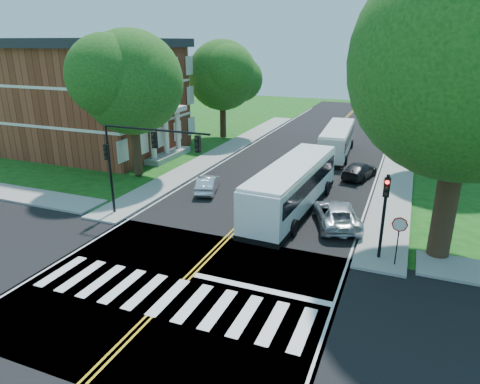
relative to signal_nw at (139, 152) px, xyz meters
The scene contains 24 objects.
ground 9.74m from the signal_nw, 47.67° to the right, with size 140.00×140.00×0.00m, color #144611.
road 13.69m from the signal_nw, 63.16° to the left, with size 14.00×96.00×0.01m, color black.
cross_road 9.73m from the signal_nw, 47.67° to the right, with size 60.00×12.00×0.01m, color black.
center_line 17.20m from the signal_nw, 69.39° to the left, with size 0.36×70.00×0.01m, color gold.
edge_line_w 16.20m from the signal_nw, 93.47° to the left, with size 0.12×70.00×0.01m, color silver.
edge_line_e 20.54m from the signal_nw, 50.90° to the left, with size 0.12×70.00×0.01m, color silver.
crosswalk 10.07m from the signal_nw, 49.80° to the right, with size 12.60×3.00×0.01m, color silver.
stop_bar 11.40m from the signal_nw, 27.30° to the right, with size 6.60×0.40×0.01m, color silver.
sidewalk_nw 19.22m from the signal_nw, 97.50° to the left, with size 2.60×40.00×0.15m, color gray.
sidewalk_ne 23.75m from the signal_nw, 52.69° to the left, with size 2.60×40.00×0.15m, color gray.
tree_ne_big 17.72m from the signal_nw, ahead, with size 10.80×10.80×14.91m.
tree_west_near 9.96m from the signal_nw, 126.70° to the left, with size 8.00×8.00×11.40m.
tree_west_far 24.27m from the signal_nw, 102.31° to the left, with size 7.60×7.60×10.67m.
tree_east_mid 24.94m from the signal_nw, 45.36° to the left, with size 8.40×8.40×11.93m.
tree_east_far 38.34m from the signal_nw, 61.33° to the left, with size 7.20×7.20×10.34m.
brick_building 21.08m from the signal_nw, 139.86° to the left, with size 20.00×13.00×10.80m.
signal_nw is the anchor object (origin of this frame).
signal_ne 14.13m from the signal_nw, ahead, with size 0.30×0.46×4.40m.
stop_sign 15.05m from the signal_nw, ahead, with size 0.76×0.08×2.53m.
bus_lead 9.89m from the signal_nw, 31.51° to the left, with size 3.45×12.37×3.17m.
bus_follow 22.47m from the signal_nw, 68.17° to the left, with size 3.10×10.91×2.79m.
hatchback 7.34m from the signal_nw, 77.32° to the left, with size 1.31×3.74×1.23m, color silver.
suv 12.38m from the signal_nw, 17.67° to the left, with size 2.33×5.06×1.41m, color silver.
dark_sedan 18.28m from the signal_nw, 50.79° to the left, with size 1.78×4.37×1.27m, color black.
Camera 1 is at (8.90, -14.23, 10.57)m, focal length 32.00 mm.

